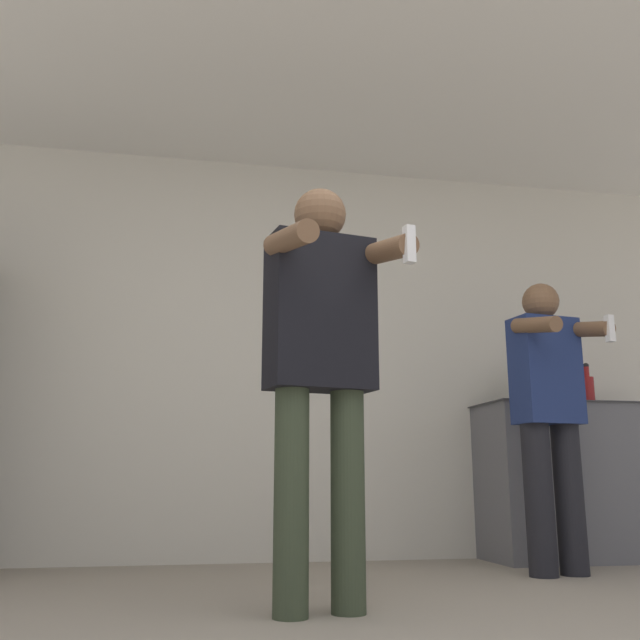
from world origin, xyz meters
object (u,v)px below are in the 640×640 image
object	(u,v)px
bottle_short_whiskey	(520,390)
person_man_side	(549,411)
bottle_amber_bourbon	(588,389)
bottle_clear_vodka	(537,388)
bottle_red_label	(552,390)
person_woman_foreground	(321,352)

from	to	relation	value
bottle_short_whiskey	person_man_side	distance (m)	0.73
bottle_amber_bourbon	bottle_clear_vodka	bearing A→B (deg)	180.00
bottle_amber_bourbon	person_man_side	xyz separation A→B (m)	(-0.65, -0.68, -0.22)
bottle_red_label	person_woman_foreground	bearing A→B (deg)	-139.83
bottle_red_label	bottle_clear_vodka	bearing A→B (deg)	180.00
bottle_clear_vodka	bottle_red_label	xyz separation A→B (m)	(0.11, 0.00, -0.01)
bottle_short_whiskey	person_man_side	world-z (taller)	person_man_side
bottle_amber_bourbon	person_man_side	distance (m)	0.97
bottle_red_label	person_woman_foreground	distance (m)	2.38
bottle_red_label	person_man_side	bearing A→B (deg)	-120.60
bottle_red_label	bottle_short_whiskey	bearing A→B (deg)	180.00
bottle_clear_vodka	person_man_side	xyz separation A→B (m)	(-0.29, -0.68, -0.21)
bottle_short_whiskey	bottle_clear_vodka	xyz separation A→B (m)	(0.12, -0.00, 0.02)
person_woman_foreground	bottle_amber_bourbon	bearing A→B (deg)	36.54
bottle_clear_vodka	person_woman_foreground	distance (m)	2.30
bottle_clear_vodka	person_man_side	world-z (taller)	person_man_side
bottle_clear_vodka	person_woman_foreground	bearing A→B (deg)	-138.11
bottle_clear_vodka	bottle_amber_bourbon	world-z (taller)	bottle_clear_vodka
bottle_amber_bourbon	bottle_red_label	bearing A→B (deg)	180.00
bottle_short_whiskey	person_man_side	size ratio (longest dim) A/B	0.15
bottle_clear_vodka	bottle_short_whiskey	bearing A→B (deg)	180.00
bottle_amber_bourbon	bottle_red_label	xyz separation A→B (m)	(-0.25, 0.00, -0.01)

